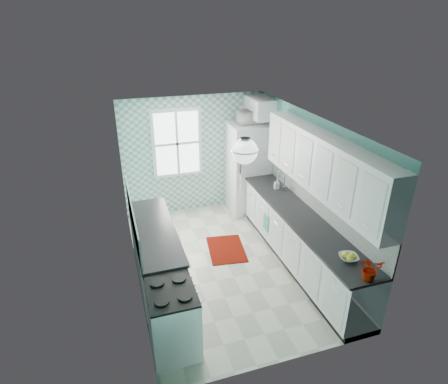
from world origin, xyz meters
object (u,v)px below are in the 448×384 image
object	(u,v)px
microwave	(250,117)
ceiling_light	(245,151)
fridge	(249,168)
potted_plant	(370,269)
sink	(275,190)
stove	(173,318)
fruit_bowl	(349,258)

from	to	relation	value
microwave	ceiling_light	bearing A→B (deg)	70.59
ceiling_light	microwave	xyz separation A→B (m)	(1.11, 2.63, -0.26)
fridge	potted_plant	world-z (taller)	fridge
potted_plant	microwave	size ratio (longest dim) A/B	0.62
sink	ceiling_light	bearing A→B (deg)	-128.50
stove	fruit_bowl	bearing A→B (deg)	-7.29
potted_plant	microwave	bearing A→B (deg)	91.31
ceiling_light	sink	size ratio (longest dim) A/B	0.66
fridge	potted_plant	size ratio (longest dim) A/B	6.31
fridge	stove	size ratio (longest dim) A/B	2.15
stove	fruit_bowl	distance (m)	2.45
fridge	sink	size ratio (longest dim) A/B	3.62
ceiling_light	stove	xyz separation A→B (m)	(-1.20, -0.73, -1.85)
ceiling_light	potted_plant	distance (m)	2.16
ceiling_light	fridge	distance (m)	3.16
stove	sink	size ratio (longest dim) A/B	1.69
stove	fridge	bearing A→B (deg)	51.59
fridge	fruit_bowl	bearing A→B (deg)	-90.11
fridge	potted_plant	bearing A→B (deg)	-90.27
microwave	fruit_bowl	bearing A→B (deg)	94.98
fridge	microwave	xyz separation A→B (m)	(0.00, 0.00, 1.10)
ceiling_light	fridge	world-z (taller)	ceiling_light
potted_plant	microwave	world-z (taller)	microwave
fruit_bowl	potted_plant	distance (m)	0.45
sink	fruit_bowl	xyz separation A→B (m)	(-0.00, -2.34, 0.04)
fruit_bowl	fridge	bearing A→B (deg)	91.48
fridge	microwave	bearing A→B (deg)	51.72
sink	potted_plant	distance (m)	2.77
sink	potted_plant	xyz separation A→B (m)	(-0.00, -2.77, 0.16)
sink	potted_plant	world-z (taller)	sink
sink	stove	bearing A→B (deg)	-136.65
fruit_bowl	sink	bearing A→B (deg)	89.90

